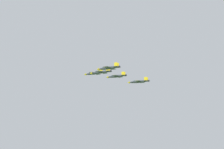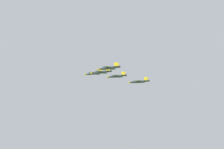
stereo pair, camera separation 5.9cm
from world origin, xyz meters
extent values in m
ellipsoid|color=#2D3338|center=(-20.26, 14.78, 167.41)|extent=(13.48, 10.93, 1.98)
cone|color=gold|center=(-27.10, 19.99, 167.41)|extent=(2.60, 2.54, 1.69)
ellipsoid|color=#334751|center=(-22.96, 16.84, 168.16)|extent=(3.01, 2.79, 1.16)
cube|color=#2D3338|center=(-19.65, 14.31, 167.30)|extent=(9.49, 10.91, 0.20)
cube|color=gold|center=(-22.65, 10.36, 167.36)|extent=(2.99, 2.54, 0.24)
cube|color=gold|center=(-16.64, 18.26, 167.36)|extent=(2.99, 2.54, 0.24)
cube|color=#2D3338|center=(-15.10, 10.85, 167.41)|extent=(5.14, 5.68, 0.20)
cube|color=gold|center=(-15.95, 10.25, 168.85)|extent=(1.91, 1.55, 2.87)
cube|color=gold|center=(-14.75, 11.83, 168.85)|extent=(1.91, 1.55, 2.87)
cylinder|color=black|center=(-13.77, 9.84, 167.41)|extent=(1.72, 1.77, 1.39)
ellipsoid|color=#2D3338|center=(-16.15, -2.44, 164.98)|extent=(13.90, 10.61, 2.00)
cone|color=gold|center=(-23.25, 2.55, 164.98)|extent=(2.62, 2.55, 1.70)
ellipsoid|color=#334751|center=(-18.95, -0.47, 165.73)|extent=(3.05, 2.77, 1.17)
cube|color=#2D3338|center=(-15.51, -2.89, 164.87)|extent=(9.32, 11.16, 0.20)
cube|color=gold|center=(-18.39, -6.99, 164.92)|extent=(3.07, 2.48, 0.24)
cube|color=gold|center=(-12.63, 1.21, 164.92)|extent=(3.07, 2.48, 0.24)
cube|color=#2D3338|center=(-10.79, -6.21, 164.98)|extent=(5.08, 5.78, 0.20)
cube|color=gold|center=(-11.62, -6.85, 166.42)|extent=(1.98, 1.50, 2.90)
cube|color=gold|center=(-10.47, -5.21, 166.42)|extent=(1.98, 1.50, 2.90)
cylinder|color=black|center=(-9.41, -7.18, 164.98)|extent=(1.72, 1.79, 1.40)
ellipsoid|color=#2D3338|center=(-2.60, 16.07, 165.70)|extent=(13.76, 10.69, 2.00)
cone|color=gold|center=(-9.62, 21.12, 165.70)|extent=(2.61, 2.54, 1.70)
ellipsoid|color=#334751|center=(-5.37, 18.06, 166.45)|extent=(3.03, 2.77, 1.16)
cube|color=#2D3338|center=(-1.97, 15.61, 165.59)|extent=(9.36, 11.07, 0.20)
cube|color=gold|center=(-4.89, 11.56, 165.64)|extent=(3.04, 2.50, 0.24)
cube|color=gold|center=(0.94, 19.66, 165.64)|extent=(3.04, 2.50, 0.24)
cube|color=#2D3338|center=(2.69, 12.26, 165.70)|extent=(5.09, 5.74, 0.20)
cube|color=gold|center=(1.85, 11.63, 167.14)|extent=(1.95, 1.51, 2.88)
cube|color=gold|center=(3.02, 13.25, 167.14)|extent=(1.95, 1.51, 2.88)
cylinder|color=black|center=(4.05, 11.27, 165.70)|extent=(1.72, 1.78, 1.40)
ellipsoid|color=#2D3338|center=(-12.03, -19.66, 164.56)|extent=(13.91, 11.12, 2.04)
cone|color=gold|center=(-19.11, -14.38, 164.56)|extent=(2.67, 2.61, 1.73)
ellipsoid|color=#334751|center=(-14.83, -17.58, 165.33)|extent=(3.09, 2.85, 1.19)
cube|color=#2D3338|center=(-11.40, -20.14, 164.45)|extent=(9.68, 11.24, 0.20)
cube|color=gold|center=(-14.45, -24.22, 164.51)|extent=(3.09, 2.59, 0.24)
cube|color=gold|center=(-8.35, -16.06, 164.51)|extent=(3.09, 2.59, 0.24)
cube|color=#2D3338|center=(-6.70, -23.65, 164.56)|extent=(5.25, 5.84, 0.20)
cube|color=gold|center=(-7.56, -24.27, 166.04)|extent=(1.98, 1.57, 2.94)
cube|color=gold|center=(-6.35, -22.64, 166.04)|extent=(1.98, 1.57, 2.94)
cylinder|color=black|center=(-5.32, -24.68, 164.56)|extent=(1.76, 1.82, 1.43)
ellipsoid|color=#2D3338|center=(15.06, 17.35, 161.94)|extent=(14.27, 10.87, 2.06)
cone|color=gold|center=(7.76, 22.47, 161.94)|extent=(2.69, 2.61, 1.75)
ellipsoid|color=#334751|center=(12.18, 19.37, 162.71)|extent=(3.13, 2.84, 1.20)
cube|color=#2D3338|center=(15.71, 16.89, 161.83)|extent=(9.55, 11.45, 0.21)
cube|color=gold|center=(12.76, 12.68, 161.88)|extent=(3.15, 2.54, 0.25)
cube|color=gold|center=(18.66, 21.10, 161.88)|extent=(3.15, 2.54, 0.25)
cube|color=#2D3338|center=(20.55, 13.49, 161.94)|extent=(5.21, 5.93, 0.21)
cube|color=gold|center=(19.70, 12.84, 163.42)|extent=(2.03, 1.54, 2.97)
cube|color=gold|center=(20.88, 14.52, 163.42)|extent=(2.03, 1.54, 2.97)
cylinder|color=black|center=(21.98, 12.50, 161.94)|extent=(1.76, 1.83, 1.44)
camera|label=1|loc=(-33.63, -262.61, 113.03)|focal=58.76mm
camera|label=2|loc=(-33.57, -262.62, 113.03)|focal=58.76mm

